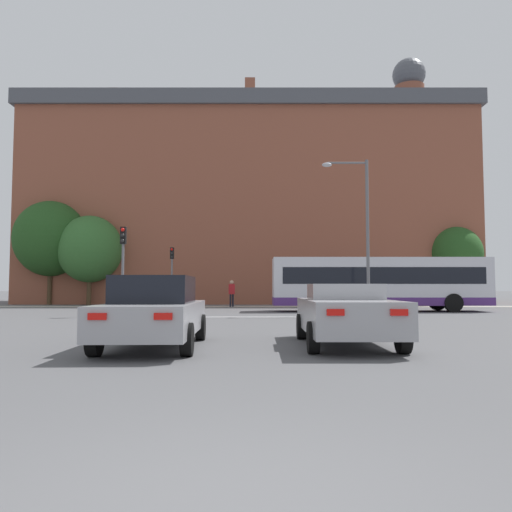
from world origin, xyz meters
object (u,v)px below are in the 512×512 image
Objects in this scene: traffic_light_far_left at (171,267)px; street_lamp_junction at (359,220)px; car_roadster_right at (345,314)px; bus_crossing_lead at (378,283)px; pedestrian_waiting at (231,291)px; car_saloon_left at (154,311)px; traffic_light_near_left at (122,256)px.

street_lamp_junction is (11.01, -9.63, 1.95)m from traffic_light_far_left.
traffic_light_far_left is (-7.85, 23.01, 2.05)m from car_roadster_right.
bus_crossing_lead reaches higher than pedestrian_waiting.
traffic_light_far_left is at bearing 138.83° from street_lamp_junction.
street_lamp_junction reaches higher than car_roadster_right.
car_saloon_left reaches higher than car_roadster_right.
traffic_light_far_left is (-3.59, 23.37, 1.98)m from car_saloon_left.
bus_crossing_lead is 2.90× the size of traffic_light_far_left.
pedestrian_waiting reaches higher than car_roadster_right.
traffic_light_far_left is at bearing 97.38° from car_saloon_left.
pedestrian_waiting is at bearing 0.65° from traffic_light_far_left.
traffic_light_far_left reaches higher than car_roadster_right.
traffic_light_near_left is at bearing 106.83° from car_saloon_left.
bus_crossing_lead is 2.88× the size of traffic_light_near_left.
street_lamp_junction is at bearing -27.96° from bus_crossing_lead.
traffic_light_far_left is at bearing 109.31° from car_roadster_right.
traffic_light_near_left reaches higher than car_roadster_right.
traffic_light_near_left is 12.37m from pedestrian_waiting.
street_lamp_junction is 12.41m from pedestrian_waiting.
street_lamp_junction is (3.16, 13.39, 4.00)m from car_roadster_right.
street_lamp_junction reaches higher than bus_crossing_lead.
car_saloon_left is at bearing -81.26° from traffic_light_far_left.
pedestrian_waiting is (4.14, 0.05, -1.67)m from traffic_light_far_left.
bus_crossing_lead reaches higher than car_saloon_left.
bus_crossing_lead is at bearing 20.64° from traffic_light_near_left.
street_lamp_junction is at bearing 77.19° from car_roadster_right.
car_saloon_left is at bearing -104.30° from pedestrian_waiting.
traffic_light_far_left is (-12.70, 6.44, 1.17)m from bus_crossing_lead.
car_saloon_left is at bearing -28.29° from bus_crossing_lead.
car_saloon_left is at bearing -118.37° from street_lamp_junction.
bus_crossing_lead is at bearing 74.16° from car_roadster_right.
street_lamp_junction reaches higher than traffic_light_far_left.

